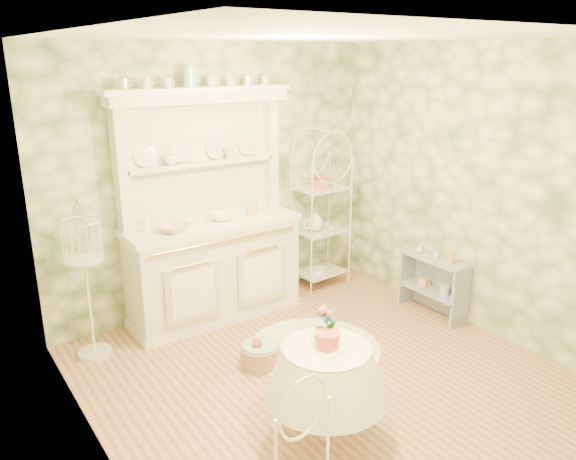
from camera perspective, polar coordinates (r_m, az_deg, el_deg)
floor at (r=4.88m, az=3.45°, el=-14.47°), size 3.60×3.60×0.00m
ceiling at (r=4.15m, az=4.16°, el=19.07°), size 3.60×3.60×0.00m
wall_left at (r=3.56m, az=-19.71°, el=-3.84°), size 3.60×3.60×0.00m
wall_right at (r=5.59m, az=18.44°, el=3.83°), size 3.60×3.60×0.00m
wall_back at (r=5.80m, az=-7.35°, el=5.05°), size 3.60×3.60×0.00m
wall_front at (r=3.21m, az=24.24°, el=-6.71°), size 3.60×3.60×0.00m
kitchen_dresser at (r=5.52m, az=-7.76°, el=2.20°), size 1.87×0.61×2.29m
bakers_rack at (r=6.36m, az=3.34°, el=1.78°), size 0.57×0.42×1.74m
side_shelf at (r=5.98m, az=14.50°, el=-5.70°), size 0.26×0.67×0.57m
round_table at (r=4.03m, az=3.84°, el=-16.98°), size 0.61×0.61×0.60m
birdcage_stand at (r=5.14m, az=-19.78°, el=-4.70°), size 0.39×0.39×1.47m
floor_basket at (r=4.95m, az=-2.85°, el=-12.42°), size 0.36×0.36×0.23m
lace_rug at (r=5.26m, az=2.68°, el=-11.88°), size 1.28×1.28×0.01m
bowl_floral at (r=5.30m, az=-11.57°, el=-0.08°), size 0.38×0.38×0.07m
bowl_white at (r=5.60m, az=-6.70°, el=1.10°), size 0.25×0.25×0.08m
cup_left at (r=5.43m, az=-11.80°, el=6.78°), size 0.17×0.17×0.10m
cup_right at (r=5.69m, az=-5.97°, el=7.54°), size 0.15×0.15×0.10m
potted_geranium at (r=3.80m, az=4.01°, el=-9.64°), size 0.16×0.12×0.27m
bottle_amber at (r=5.72m, az=16.30°, el=-2.66°), size 0.09×0.09×0.18m
bottle_blue at (r=5.86m, az=14.88°, el=-2.37°), size 0.05×0.05×0.10m
bottle_glass at (r=5.96m, az=13.21°, el=-1.97°), size 0.07×0.07×0.09m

